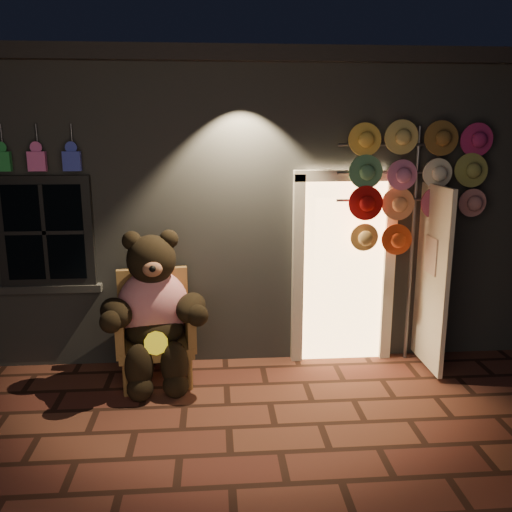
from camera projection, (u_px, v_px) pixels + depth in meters
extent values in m
plane|color=brown|center=(229.00, 428.00, 4.87)|extent=(60.00, 60.00, 0.00)
cube|color=slate|center=(220.00, 194.00, 8.38)|extent=(7.00, 5.00, 3.30)
cube|color=black|center=(218.00, 77.00, 7.99)|extent=(7.30, 5.30, 0.16)
cube|color=black|center=(46.00, 232.00, 5.79)|extent=(1.00, 0.10, 1.20)
cube|color=black|center=(45.00, 232.00, 5.77)|extent=(0.82, 0.06, 1.02)
cube|color=slate|center=(51.00, 288.00, 5.94)|extent=(1.10, 0.14, 0.08)
cube|color=#FFC072|center=(342.00, 270.00, 6.17)|extent=(0.92, 0.10, 2.10)
cube|color=beige|center=(298.00, 272.00, 6.10)|extent=(0.12, 0.12, 2.20)
cube|color=beige|center=(388.00, 270.00, 6.17)|extent=(0.12, 0.12, 2.20)
cube|color=beige|center=(347.00, 176.00, 5.89)|extent=(1.16, 0.12, 0.12)
cube|color=beige|center=(432.00, 278.00, 5.87)|extent=(0.05, 0.80, 2.00)
cube|color=green|center=(2.00, 161.00, 5.52)|extent=(0.18, 0.07, 0.20)
cylinder|color=#59595E|center=(2.00, 136.00, 5.52)|extent=(0.02, 0.02, 0.25)
cube|color=pink|center=(37.00, 161.00, 5.55)|extent=(0.18, 0.07, 0.20)
cylinder|color=#59595E|center=(37.00, 136.00, 5.55)|extent=(0.02, 0.02, 0.25)
cube|color=#3642BD|center=(72.00, 161.00, 5.57)|extent=(0.18, 0.07, 0.20)
cylinder|color=#59595E|center=(72.00, 136.00, 5.58)|extent=(0.02, 0.02, 0.25)
cube|color=olive|center=(156.00, 345.00, 5.72)|extent=(0.84, 0.80, 0.11)
cube|color=olive|center=(153.00, 302.00, 5.94)|extent=(0.76, 0.19, 0.75)
cube|color=olive|center=(120.00, 329.00, 5.58)|extent=(0.18, 0.65, 0.43)
cube|color=olive|center=(189.00, 324.00, 5.73)|extent=(0.18, 0.65, 0.43)
cylinder|color=olive|center=(125.00, 380.00, 5.42)|extent=(0.05, 0.05, 0.34)
cylinder|color=olive|center=(190.00, 374.00, 5.56)|extent=(0.05, 0.05, 0.34)
cylinder|color=olive|center=(126.00, 356.00, 5.99)|extent=(0.05, 0.05, 0.34)
cylinder|color=olive|center=(185.00, 351.00, 6.13)|extent=(0.05, 0.05, 0.34)
ellipsoid|color=red|center=(153.00, 306.00, 5.68)|extent=(0.82, 0.69, 0.78)
ellipsoid|color=black|center=(155.00, 329.00, 5.65)|extent=(0.68, 0.60, 0.37)
sphere|color=black|center=(151.00, 259.00, 5.51)|extent=(0.57, 0.57, 0.50)
sphere|color=black|center=(132.00, 241.00, 5.46)|extent=(0.20, 0.20, 0.20)
sphere|color=black|center=(169.00, 239.00, 5.54)|extent=(0.20, 0.20, 0.20)
ellipsoid|color=#996145|center=(152.00, 269.00, 5.30)|extent=(0.21, 0.16, 0.16)
ellipsoid|color=black|center=(116.00, 313.00, 5.36)|extent=(0.49, 0.59, 0.28)
ellipsoid|color=black|center=(191.00, 308.00, 5.52)|extent=(0.38, 0.56, 0.28)
ellipsoid|color=black|center=(139.00, 367.00, 5.36)|extent=(0.28, 0.28, 0.48)
ellipsoid|color=black|center=(175.00, 364.00, 5.43)|extent=(0.28, 0.28, 0.48)
sphere|color=black|center=(140.00, 389.00, 5.34)|extent=(0.26, 0.26, 0.26)
sphere|color=black|center=(176.00, 385.00, 5.42)|extent=(0.26, 0.26, 0.26)
cylinder|color=yellow|center=(156.00, 343.00, 5.34)|extent=(0.25, 0.13, 0.23)
cylinder|color=#59595E|center=(412.00, 247.00, 6.07)|extent=(0.04, 0.04, 2.66)
cylinder|color=#59595E|center=(393.00, 145.00, 5.77)|extent=(1.18, 0.03, 0.03)
cylinder|color=#59595E|center=(391.00, 173.00, 5.84)|extent=(1.18, 0.03, 0.03)
cylinder|color=#59595E|center=(390.00, 200.00, 5.91)|extent=(1.18, 0.03, 0.03)
cylinder|color=yellow|center=(365.00, 140.00, 5.68)|extent=(0.33, 0.11, 0.34)
cylinder|color=tan|center=(403.00, 140.00, 5.68)|extent=(0.33, 0.11, 0.34)
cylinder|color=brown|center=(440.00, 140.00, 5.68)|extent=(0.33, 0.11, 0.34)
cylinder|color=#B8256A|center=(474.00, 140.00, 5.77)|extent=(0.33, 0.11, 0.34)
cylinder|color=#4D865E|center=(365.00, 173.00, 5.73)|extent=(0.33, 0.11, 0.34)
cylinder|color=#CA6B9D|center=(402.00, 173.00, 5.73)|extent=(0.33, 0.11, 0.34)
cylinder|color=beige|center=(436.00, 173.00, 5.82)|extent=(0.33, 0.11, 0.34)
cylinder|color=#989A4A|center=(472.00, 173.00, 5.82)|extent=(0.33, 0.11, 0.34)
cylinder|color=#AE0C0C|center=(364.00, 206.00, 5.78)|extent=(0.33, 0.11, 0.34)
cylinder|color=tan|center=(398.00, 205.00, 5.87)|extent=(0.33, 0.11, 0.34)
cylinder|color=#B94A6C|center=(434.00, 205.00, 5.87)|extent=(0.33, 0.11, 0.34)
cylinder|color=#CF7F81|center=(471.00, 205.00, 5.87)|extent=(0.33, 0.11, 0.34)
cylinder|color=tan|center=(361.00, 237.00, 5.91)|extent=(0.33, 0.11, 0.34)
cylinder|color=#D3471B|center=(397.00, 237.00, 5.92)|extent=(0.33, 0.11, 0.34)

